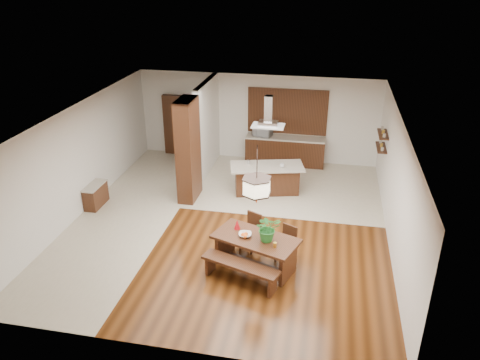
% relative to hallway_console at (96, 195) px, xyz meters
% --- Properties ---
extents(room_shell, '(9.00, 9.04, 2.92)m').
position_rel_hallway_console_xyz_m(room_shell, '(3.81, -0.20, 1.75)').
color(room_shell, '#3E1F0B').
rests_on(room_shell, ground).
extents(tile_hallway, '(2.50, 9.00, 0.01)m').
position_rel_hallway_console_xyz_m(tile_hallway, '(1.06, -0.20, -0.31)').
color(tile_hallway, beige).
rests_on(tile_hallway, ground).
extents(tile_kitchen, '(5.50, 4.00, 0.01)m').
position_rel_hallway_console_xyz_m(tile_kitchen, '(5.06, 2.30, -0.31)').
color(tile_kitchen, beige).
rests_on(tile_kitchen, ground).
extents(soffit_band, '(8.00, 9.00, 0.02)m').
position_rel_hallway_console_xyz_m(soffit_band, '(3.81, -0.20, 2.57)').
color(soffit_band, '#432410').
rests_on(soffit_band, room_shell).
extents(partition_pier, '(0.45, 1.00, 2.90)m').
position_rel_hallway_console_xyz_m(partition_pier, '(2.41, 1.00, 1.14)').
color(partition_pier, black).
rests_on(partition_pier, ground).
extents(partition_stub, '(0.18, 2.40, 2.90)m').
position_rel_hallway_console_xyz_m(partition_stub, '(2.41, 3.10, 1.14)').
color(partition_stub, silver).
rests_on(partition_stub, ground).
extents(hallway_console, '(0.37, 0.88, 0.63)m').
position_rel_hallway_console_xyz_m(hallway_console, '(0.00, 0.00, 0.00)').
color(hallway_console, black).
rests_on(hallway_console, ground).
extents(hallway_doorway, '(1.10, 0.20, 2.10)m').
position_rel_hallway_console_xyz_m(hallway_doorway, '(1.11, 4.20, 0.74)').
color(hallway_doorway, black).
rests_on(hallway_doorway, ground).
extents(rear_counter, '(2.60, 0.62, 0.95)m').
position_rel_hallway_console_xyz_m(rear_counter, '(4.81, 4.00, 0.16)').
color(rear_counter, black).
rests_on(rear_counter, ground).
extents(kitchen_window, '(2.60, 0.08, 1.50)m').
position_rel_hallway_console_xyz_m(kitchen_window, '(4.81, 4.26, 1.44)').
color(kitchen_window, '#98642D').
rests_on(kitchen_window, room_shell).
extents(shelf_lower, '(0.26, 0.90, 0.04)m').
position_rel_hallway_console_xyz_m(shelf_lower, '(7.68, 2.40, 1.08)').
color(shelf_lower, black).
rests_on(shelf_lower, room_shell).
extents(shelf_upper, '(0.26, 0.90, 0.04)m').
position_rel_hallway_console_xyz_m(shelf_upper, '(7.68, 2.40, 1.49)').
color(shelf_upper, black).
rests_on(shelf_upper, room_shell).
extents(dining_table, '(2.02, 1.47, 0.76)m').
position_rel_hallway_console_xyz_m(dining_table, '(4.81, -1.99, 0.24)').
color(dining_table, black).
rests_on(dining_table, ground).
extents(dining_bench, '(1.75, 0.90, 0.48)m').
position_rel_hallway_console_xyz_m(dining_bench, '(4.59, -2.62, -0.07)').
color(dining_bench, black).
rests_on(dining_bench, ground).
extents(dining_chair_left, '(0.53, 0.53, 0.90)m').
position_rel_hallway_console_xyz_m(dining_chair_left, '(4.57, -1.32, 0.14)').
color(dining_chair_left, black).
rests_on(dining_chair_left, ground).
extents(dining_chair_right, '(0.50, 0.50, 0.85)m').
position_rel_hallway_console_xyz_m(dining_chair_right, '(5.43, -1.62, 0.11)').
color(dining_chair_right, black).
rests_on(dining_chair_right, ground).
extents(pendant_lantern, '(0.64, 0.64, 1.31)m').
position_rel_hallway_console_xyz_m(pendant_lantern, '(4.81, -1.99, 1.93)').
color(pendant_lantern, beige).
rests_on(pendant_lantern, room_shell).
extents(foliage_plant, '(0.66, 0.62, 0.59)m').
position_rel_hallway_console_xyz_m(foliage_plant, '(5.08, -2.05, 0.74)').
color(foliage_plant, '#256F2A').
rests_on(foliage_plant, dining_table).
extents(fruit_bowl, '(0.32, 0.32, 0.07)m').
position_rel_hallway_console_xyz_m(fruit_bowl, '(4.57, -1.98, 0.48)').
color(fruit_bowl, '#B8ACA1').
rests_on(fruit_bowl, dining_table).
extents(napkin_cone, '(0.17, 0.17, 0.22)m').
position_rel_hallway_console_xyz_m(napkin_cone, '(4.34, -1.71, 0.56)').
color(napkin_cone, '#A90C13').
rests_on(napkin_cone, dining_table).
extents(gold_ornament, '(0.09, 0.09, 0.11)m').
position_rel_hallway_console_xyz_m(gold_ornament, '(5.26, -2.29, 0.50)').
color(gold_ornament, gold).
rests_on(gold_ornament, dining_table).
extents(kitchen_island, '(2.25, 1.39, 0.86)m').
position_rel_hallway_console_xyz_m(kitchen_island, '(4.52, 1.75, 0.13)').
color(kitchen_island, black).
rests_on(kitchen_island, ground).
extents(range_hood, '(0.90, 0.55, 0.87)m').
position_rel_hallway_console_xyz_m(range_hood, '(4.52, 1.76, 2.15)').
color(range_hood, silver).
rests_on(range_hood, room_shell).
extents(island_cup, '(0.16, 0.16, 0.10)m').
position_rel_hallway_console_xyz_m(island_cup, '(4.96, 1.68, 0.60)').
color(island_cup, silver).
rests_on(island_cup, kitchen_island).
extents(microwave, '(0.67, 0.53, 0.33)m').
position_rel_hallway_console_xyz_m(microwave, '(4.05, 3.96, 0.80)').
color(microwave, silver).
rests_on(microwave, rear_counter).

